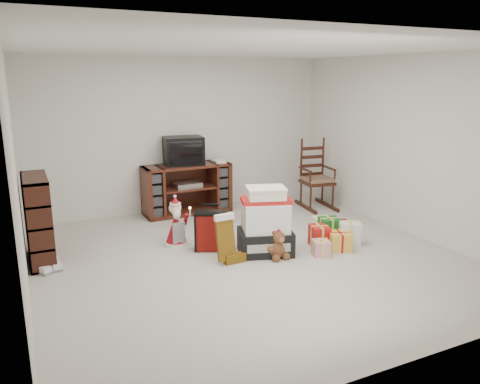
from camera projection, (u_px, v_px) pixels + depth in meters
name	position (u px, v px, depth m)	size (l,w,h in m)	color
room	(249.00, 159.00, 5.51)	(5.01, 5.01, 2.51)	#B8B2A8
tv_stand	(187.00, 189.00, 7.65)	(1.42, 0.53, 0.81)	#4B2215
bookshelf	(38.00, 221.00, 5.60)	(0.29, 0.86, 1.05)	black
rocking_chair	(315.00, 183.00, 8.01)	(0.59, 0.86, 1.22)	black
gift_pile	(266.00, 225.00, 5.89)	(0.79, 0.67, 0.84)	black
red_suitcase	(211.00, 231.00, 6.02)	(0.44, 0.35, 0.60)	maroon
stocking	(226.00, 239.00, 5.58)	(0.29, 0.12, 0.62)	#0C6C11
teddy_bear	(278.00, 246.00, 5.77)	(0.24, 0.22, 0.36)	brown
santa_figurine	(251.00, 212.00, 7.04)	(0.27, 0.26, 0.56)	maroon
mrs_claus_figurine	(176.00, 226.00, 6.21)	(0.33, 0.31, 0.67)	maroon
sneaker_pair	(49.00, 267.00, 5.42)	(0.33, 0.27, 0.09)	white
gift_cluster	(330.00, 235.00, 6.29)	(0.71, 1.04, 0.24)	red
crt_television	(184.00, 151.00, 7.51)	(0.66, 0.51, 0.45)	black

